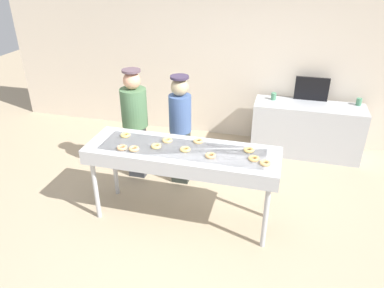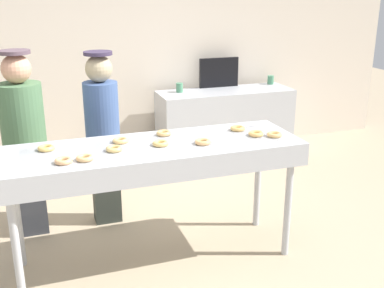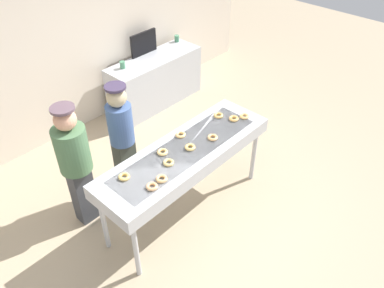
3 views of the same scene
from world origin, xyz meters
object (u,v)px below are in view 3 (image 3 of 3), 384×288
glazed_donut_4 (180,135)px  prep_counter (155,81)px  glazed_donut_1 (162,152)px  glazed_donut_7 (234,118)px  glazed_donut_6 (152,186)px  glazed_donut_8 (244,116)px  worker_baker (122,137)px  glazed_donut_0 (162,179)px  paper_cup_0 (123,65)px  paper_cup_1 (177,39)px  fryer_conveyor (185,155)px  glazed_donut_2 (169,163)px  glazed_donut_3 (213,137)px  glazed_donut_5 (190,147)px  menu_display (144,43)px  glazed_donut_9 (124,177)px  worker_assistant (75,160)px  glazed_donut_10 (218,115)px

glazed_donut_4 → prep_counter: bearing=55.0°
glazed_donut_1 → glazed_donut_7: (1.04, -0.18, 0.00)m
glazed_donut_1 → glazed_donut_6: same height
glazed_donut_8 → worker_baker: worker_baker is taller
glazed_donut_0 → paper_cup_0: 2.77m
paper_cup_0 → paper_cup_1: (1.30, 0.09, 0.00)m
glazed_donut_8 → glazed_donut_4: bearing=158.7°
glazed_donut_7 → glazed_donut_4: bearing=159.8°
fryer_conveyor → glazed_donut_2: size_ratio=18.81×
glazed_donut_4 → glazed_donut_6: bearing=-154.4°
glazed_donut_7 → worker_baker: (-1.08, 0.85, -0.11)m
glazed_donut_3 → glazed_donut_5: size_ratio=1.00×
glazed_donut_1 → paper_cup_0: 2.36m
menu_display → glazed_donut_0: bearing=-128.5°
glazed_donut_0 → glazed_donut_2: 0.25m
glazed_donut_9 → worker_baker: (0.50, 0.67, -0.11)m
worker_baker → glazed_donut_2: bearing=96.6°
fryer_conveyor → glazed_donut_6: glazed_donut_6 is taller
glazed_donut_7 → worker_assistant: bearing=154.3°
glazed_donut_5 → glazed_donut_7: bearing=-0.9°
paper_cup_0 → menu_display: bearing=13.3°
fryer_conveyor → glazed_donut_0: size_ratio=18.81×
glazed_donut_5 → prep_counter: 2.64m
glazed_donut_2 → glazed_donut_6: (-0.36, -0.14, 0.00)m
worker_baker → glazed_donut_5: bearing=119.5°
glazed_donut_2 → worker_baker: (0.04, 0.84, -0.11)m
worker_baker → worker_assistant: worker_assistant is taller
worker_assistant → prep_counter: size_ratio=0.95×
glazed_donut_6 → worker_baker: (0.40, 0.98, -0.11)m
glazed_donut_1 → paper_cup_0: size_ratio=1.06×
fryer_conveyor → glazed_donut_3: (0.36, -0.09, 0.11)m
glazed_donut_6 → glazed_donut_5: bearing=11.6°
glazed_donut_7 → prep_counter: size_ratio=0.07×
glazed_donut_0 → glazed_donut_8: size_ratio=1.00×
fryer_conveyor → glazed_donut_6: bearing=-165.4°
glazed_donut_4 → paper_cup_0: glazed_donut_4 is taller
glazed_donut_0 → prep_counter: bearing=48.8°
glazed_donut_4 → glazed_donut_9: size_ratio=1.00×
glazed_donut_5 → menu_display: (1.43, 2.38, 0.05)m
fryer_conveyor → menu_display: size_ratio=4.28×
glazed_donut_2 → prep_counter: glazed_donut_2 is taller
glazed_donut_5 → worker_baker: 0.90m
glazed_donut_9 → worker_assistant: (-0.16, 0.66, -0.06)m
menu_display → worker_baker: bearing=-138.3°
glazed_donut_3 → glazed_donut_4: same height
glazed_donut_9 → prep_counter: 3.04m
worker_baker → prep_counter: (1.73, 1.31, -0.45)m
worker_assistant → paper_cup_1: 3.46m
worker_baker → paper_cup_0: bearing=-120.1°
glazed_donut_10 → glazed_donut_6: bearing=-167.4°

